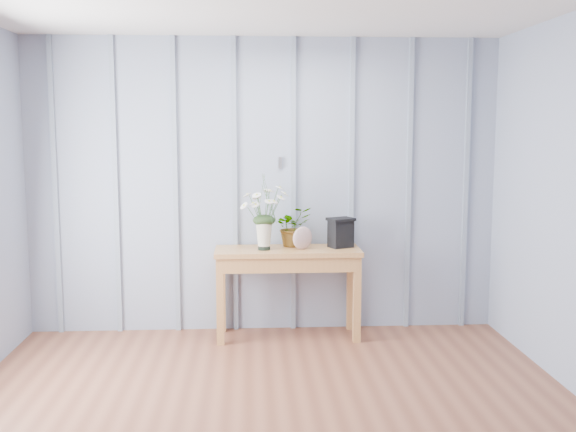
{
  "coord_description": "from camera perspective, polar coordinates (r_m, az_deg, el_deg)",
  "views": [
    {
      "loc": [
        -0.13,
        -3.49,
        1.74
      ],
      "look_at": [
        0.19,
        1.94,
        1.03
      ],
      "focal_mm": 42.0,
      "sensor_mm": 36.0,
      "label": 1
    }
  ],
  "objects": [
    {
      "name": "sideboard",
      "position": [
        5.6,
        -0.03,
        -3.94
      ],
      "size": [
        1.2,
        0.45,
        0.75
      ],
      "color": "#AD763F",
      "rests_on": "ground"
    },
    {
      "name": "spider_plant",
      "position": [
        5.68,
        0.39,
        -0.89
      ],
      "size": [
        0.38,
        0.36,
        0.33
      ],
      "primitive_type": "imported",
      "rotation": [
        0.0,
        0.0,
        0.39
      ],
      "color": "#1B3216",
      "rests_on": "sideboard"
    },
    {
      "name": "room_shell",
      "position": [
        4.41,
        -1.69,
        10.65
      ],
      "size": [
        4.0,
        4.5,
        2.5
      ],
      "color": "#8F9BB4",
      "rests_on": "ground"
    },
    {
      "name": "felt_disc_vessel",
      "position": [
        5.53,
        1.24,
        -1.88
      ],
      "size": [
        0.19,
        0.14,
        0.19
      ],
      "primitive_type": "ellipsoid",
      "rotation": [
        0.0,
        0.0,
        0.55
      ],
      "color": "#8C4F61",
      "rests_on": "sideboard"
    },
    {
      "name": "carved_box",
      "position": [
        5.64,
        4.48,
        -1.39
      ],
      "size": [
        0.25,
        0.23,
        0.25
      ],
      "color": "black",
      "rests_on": "sideboard"
    },
    {
      "name": "daisy_vase",
      "position": [
        5.48,
        -2.05,
        1.19
      ],
      "size": [
        0.45,
        0.34,
        0.63
      ],
      "color": "black",
      "rests_on": "sideboard"
    }
  ]
}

